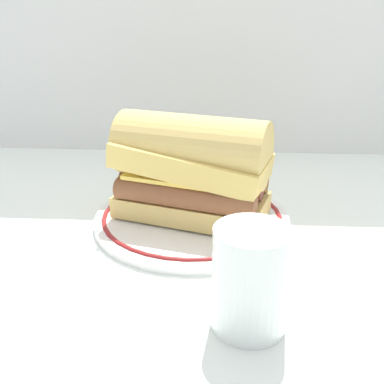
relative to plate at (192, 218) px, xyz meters
The scene contains 4 objects.
ground_plane 0.02m from the plate, 129.10° to the right, with size 1.50×1.50×0.00m, color white.
plate is the anchor object (origin of this frame).
sausage_sandwich 0.07m from the plate, 33.69° to the left, with size 0.21×0.16×0.13m.
drinking_glass 0.21m from the plate, 72.91° to the right, with size 0.07×0.07×0.10m.
Camera 1 is at (0.04, -0.53, 0.27)m, focal length 42.84 mm.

